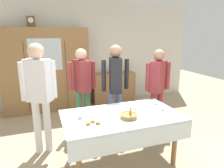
{
  "coord_description": "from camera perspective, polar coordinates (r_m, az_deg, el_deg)",
  "views": [
    {
      "loc": [
        -1.02,
        -2.64,
        1.86
      ],
      "look_at": [
        0.0,
        0.2,
        1.1
      ],
      "focal_mm": 32.22,
      "sensor_mm": 36.0,
      "label": 1
    }
  ],
  "objects": [
    {
      "name": "spoon_near_left",
      "position": [
        3.32,
        8.87,
        -5.53
      ],
      "size": [
        0.12,
        0.02,
        0.01
      ],
      "color": "silver",
      "rests_on": "dining_table"
    },
    {
      "name": "bread_basket",
      "position": [
        2.75,
        4.76,
        -8.92
      ],
      "size": [
        0.24,
        0.24,
        0.16
      ],
      "color": "#9E7542",
      "rests_on": "dining_table"
    },
    {
      "name": "person_by_cabinet",
      "position": [
        3.91,
        12.82,
        0.43
      ],
      "size": [
        0.52,
        0.37,
        1.58
      ],
      "color": "#933338",
      "rests_on": "ground"
    },
    {
      "name": "spoon_mid_left",
      "position": [
        2.91,
        -9.99,
        -8.46
      ],
      "size": [
        0.12,
        0.02,
        0.01
      ],
      "color": "silver",
      "rests_on": "dining_table"
    },
    {
      "name": "person_beside_shelf",
      "position": [
        3.22,
        -20.01,
        -1.09
      ],
      "size": [
        0.52,
        0.36,
        1.73
      ],
      "color": "silver",
      "rests_on": "ground"
    },
    {
      "name": "tea_cup_far_right",
      "position": [
        2.8,
        -5.18,
        -8.72
      ],
      "size": [
        0.13,
        0.13,
        0.06
      ],
      "color": "white",
      "rests_on": "dining_table"
    },
    {
      "name": "tea_cup_back_edge",
      "position": [
        3.09,
        13.98,
        -6.82
      ],
      "size": [
        0.13,
        0.13,
        0.06
      ],
      "color": "white",
      "rests_on": "dining_table"
    },
    {
      "name": "tea_cup_near_left",
      "position": [
        2.95,
        -1.32,
        -7.46
      ],
      "size": [
        0.13,
        0.13,
        0.06
      ],
      "color": "white",
      "rests_on": "dining_table"
    },
    {
      "name": "person_behind_table_right",
      "position": [
        3.85,
        -8.49,
        0.59
      ],
      "size": [
        0.52,
        0.4,
        1.59
      ],
      "color": "#33704C",
      "rests_on": "ground"
    },
    {
      "name": "ground_plane",
      "position": [
        3.39,
        1.21,
        -19.11
      ],
      "size": [
        12.0,
        12.0,
        0.0
      ],
      "primitive_type": "plane",
      "color": "tan",
      "rests_on": "ground"
    },
    {
      "name": "spoon_near_right",
      "position": [
        3.16,
        3.44,
        -6.4
      ],
      "size": [
        0.12,
        0.02,
        0.01
      ],
      "color": "silver",
      "rests_on": "dining_table"
    },
    {
      "name": "book_stack",
      "position": [
        5.47,
        0.45,
        3.73
      ],
      "size": [
        0.18,
        0.23,
        0.11
      ],
      "color": "#B29333",
      "rests_on": "bookshelf_low"
    },
    {
      "name": "mantel_clock",
      "position": [
        5.01,
        -22.01,
        16.1
      ],
      "size": [
        0.18,
        0.11,
        0.24
      ],
      "color": "brown",
      "rests_on": "wall_cabinet"
    },
    {
      "name": "dining_table",
      "position": [
        2.89,
        2.97,
        -10.81
      ],
      "size": [
        1.65,
        0.95,
        0.75
      ],
      "color": "olive",
      "rests_on": "ground"
    },
    {
      "name": "wall_cabinet",
      "position": [
        5.07,
        -18.12,
        3.68
      ],
      "size": [
        2.0,
        0.46,
        1.99
      ],
      "color": "olive",
      "rests_on": "ground"
    },
    {
      "name": "bookshelf_low",
      "position": [
        5.57,
        0.44,
        -0.95
      ],
      "size": [
        1.17,
        0.35,
        0.81
      ],
      "color": "olive",
      "rests_on": "ground"
    },
    {
      "name": "tea_cup_mid_left",
      "position": [
        3.08,
        6.83,
        -6.56
      ],
      "size": [
        0.13,
        0.13,
        0.06
      ],
      "color": "white",
      "rests_on": "dining_table"
    },
    {
      "name": "back_wall",
      "position": [
        5.41,
        -8.89,
        8.6
      ],
      "size": [
        6.4,
        0.1,
        2.7
      ],
      "primitive_type": "cube",
      "color": "silver",
      "rests_on": "ground"
    },
    {
      "name": "person_behind_table_left",
      "position": [
        3.63,
        0.96,
        0.77
      ],
      "size": [
        0.52,
        0.4,
        1.67
      ],
      "color": "slate",
      "rests_on": "ground"
    },
    {
      "name": "tea_cup_near_right",
      "position": [
        3.32,
        12.2,
        -5.25
      ],
      "size": [
        0.13,
        0.13,
        0.06
      ],
      "color": "white",
      "rests_on": "dining_table"
    },
    {
      "name": "tea_cup_center",
      "position": [
        2.77,
        -8.77,
        -9.13
      ],
      "size": [
        0.13,
        0.13,
        0.06
      ],
      "color": "white",
      "rests_on": "dining_table"
    },
    {
      "name": "pastry_plate",
      "position": [
        2.57,
        -5.38,
        -11.28
      ],
      "size": [
        0.28,
        0.28,
        0.05
      ],
      "color": "white",
      "rests_on": "dining_table"
    }
  ]
}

